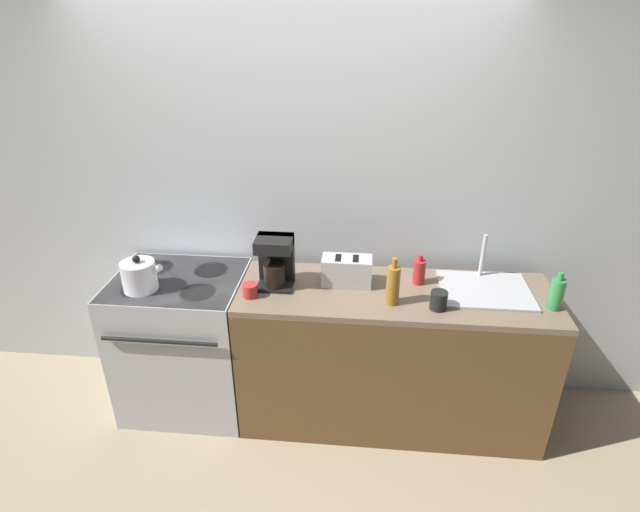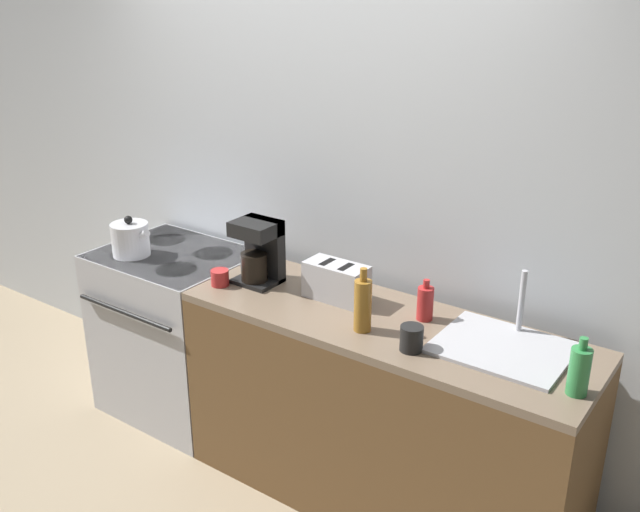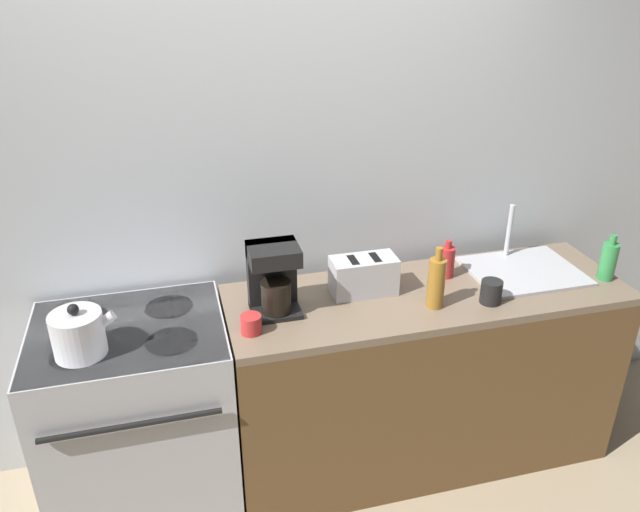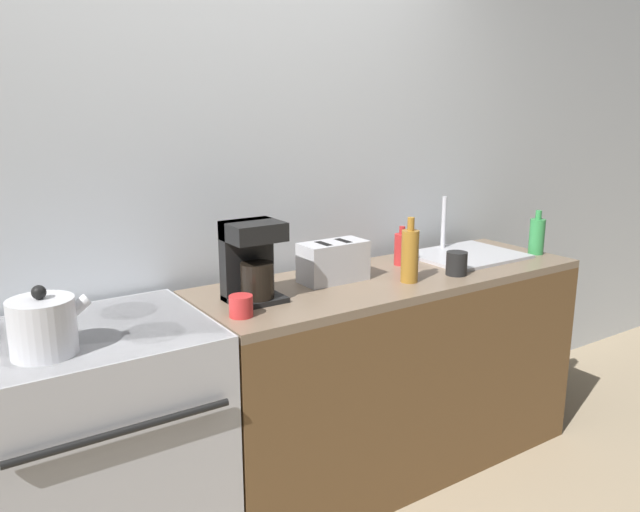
{
  "view_description": "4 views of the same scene",
  "coord_description": "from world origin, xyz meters",
  "px_view_note": "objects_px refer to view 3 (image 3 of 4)",
  "views": [
    {
      "loc": [
        0.45,
        -2.2,
        2.41
      ],
      "look_at": [
        0.21,
        0.32,
        1.13
      ],
      "focal_mm": 28.0,
      "sensor_mm": 36.0,
      "label": 1
    },
    {
      "loc": [
        2.01,
        -2.08,
        2.32
      ],
      "look_at": [
        0.3,
        0.32,
        1.15
      ],
      "focal_mm": 40.0,
      "sensor_mm": 36.0,
      "label": 2
    },
    {
      "loc": [
        -0.44,
        -1.94,
        2.32
      ],
      "look_at": [
        0.16,
        0.35,
        1.15
      ],
      "focal_mm": 35.0,
      "sensor_mm": 36.0,
      "label": 3
    },
    {
      "loc": [
        -1.11,
        -1.73,
        1.67
      ],
      "look_at": [
        0.25,
        0.31,
        1.07
      ],
      "focal_mm": 35.0,
      "sensor_mm": 36.0,
      "label": 4
    }
  ],
  "objects_px": {
    "toaster": "(364,276)",
    "bottle_amber": "(436,282)",
    "coffee_maker": "(274,276)",
    "kettle": "(79,334)",
    "bottle_red": "(447,262)",
    "cup_black": "(491,292)",
    "stove": "(140,417)",
    "cup_red": "(251,324)",
    "bottle_green": "(608,261)"
  },
  "relations": [
    {
      "from": "kettle",
      "to": "cup_red",
      "type": "bearing_deg",
      "value": -1.66
    },
    {
      "from": "bottle_green",
      "to": "cup_black",
      "type": "relative_size",
      "value": 2.13
    },
    {
      "from": "bottle_red",
      "to": "toaster",
      "type": "bearing_deg",
      "value": -173.4
    },
    {
      "from": "toaster",
      "to": "cup_red",
      "type": "height_order",
      "value": "toaster"
    },
    {
      "from": "toaster",
      "to": "cup_red",
      "type": "bearing_deg",
      "value": -160.04
    },
    {
      "from": "bottle_green",
      "to": "cup_red",
      "type": "bearing_deg",
      "value": -178.82
    },
    {
      "from": "kettle",
      "to": "bottle_green",
      "type": "bearing_deg",
      "value": 0.39
    },
    {
      "from": "toaster",
      "to": "bottle_amber",
      "type": "height_order",
      "value": "bottle_amber"
    },
    {
      "from": "stove",
      "to": "kettle",
      "type": "height_order",
      "value": "kettle"
    },
    {
      "from": "cup_red",
      "to": "toaster",
      "type": "bearing_deg",
      "value": 19.96
    },
    {
      "from": "bottle_amber",
      "to": "bottle_green",
      "type": "bearing_deg",
      "value": 1.94
    },
    {
      "from": "bottle_green",
      "to": "bottle_amber",
      "type": "bearing_deg",
      "value": -178.06
    },
    {
      "from": "stove",
      "to": "toaster",
      "type": "distance_m",
      "value": 1.16
    },
    {
      "from": "stove",
      "to": "bottle_green",
      "type": "bearing_deg",
      "value": -3.1
    },
    {
      "from": "bottle_amber",
      "to": "stove",
      "type": "bearing_deg",
      "value": 173.49
    },
    {
      "from": "kettle",
      "to": "bottle_amber",
      "type": "height_order",
      "value": "bottle_amber"
    },
    {
      "from": "stove",
      "to": "coffee_maker",
      "type": "relative_size",
      "value": 3.03
    },
    {
      "from": "cup_black",
      "to": "cup_red",
      "type": "xyz_separation_m",
      "value": [
        -1.04,
        0.03,
        -0.01
      ]
    },
    {
      "from": "toaster",
      "to": "cup_red",
      "type": "distance_m",
      "value": 0.57
    },
    {
      "from": "bottle_red",
      "to": "cup_black",
      "type": "distance_m",
      "value": 0.29
    },
    {
      "from": "kettle",
      "to": "bottle_amber",
      "type": "relative_size",
      "value": 0.88
    },
    {
      "from": "bottle_amber",
      "to": "cup_black",
      "type": "bearing_deg",
      "value": -7.5
    },
    {
      "from": "toaster",
      "to": "cup_black",
      "type": "bearing_deg",
      "value": -23.65
    },
    {
      "from": "bottle_red",
      "to": "cup_red",
      "type": "xyz_separation_m",
      "value": [
        -0.96,
        -0.24,
        -0.04
      ]
    },
    {
      "from": "coffee_maker",
      "to": "toaster",
      "type": "bearing_deg",
      "value": 6.37
    },
    {
      "from": "bottle_red",
      "to": "bottle_amber",
      "type": "bearing_deg",
      "value": -124.51
    },
    {
      "from": "bottle_red",
      "to": "coffee_maker",
      "type": "bearing_deg",
      "value": -173.51
    },
    {
      "from": "bottle_amber",
      "to": "cup_red",
      "type": "bearing_deg",
      "value": -179.66
    },
    {
      "from": "coffee_maker",
      "to": "cup_red",
      "type": "relative_size",
      "value": 3.62
    },
    {
      "from": "toaster",
      "to": "kettle",
      "type": "bearing_deg",
      "value": -171.54
    },
    {
      "from": "toaster",
      "to": "coffee_maker",
      "type": "distance_m",
      "value": 0.42
    },
    {
      "from": "stove",
      "to": "bottle_red",
      "type": "xyz_separation_m",
      "value": [
        1.45,
        0.09,
        0.53
      ]
    },
    {
      "from": "toaster",
      "to": "bottle_amber",
      "type": "bearing_deg",
      "value": -36.1
    },
    {
      "from": "bottle_amber",
      "to": "kettle",
      "type": "bearing_deg",
      "value": 179.44
    },
    {
      "from": "kettle",
      "to": "coffee_maker",
      "type": "distance_m",
      "value": 0.78
    },
    {
      "from": "kettle",
      "to": "cup_black",
      "type": "relative_size",
      "value": 2.35
    },
    {
      "from": "toaster",
      "to": "cup_black",
      "type": "relative_size",
      "value": 2.79
    },
    {
      "from": "kettle",
      "to": "bottle_green",
      "type": "relative_size",
      "value": 1.1
    },
    {
      "from": "toaster",
      "to": "bottle_green",
      "type": "bearing_deg",
      "value": -8.04
    },
    {
      "from": "bottle_amber",
      "to": "cup_black",
      "type": "xyz_separation_m",
      "value": [
        0.25,
        -0.03,
        -0.06
      ]
    },
    {
      "from": "bottle_green",
      "to": "bottle_red",
      "type": "bearing_deg",
      "value": 163.57
    },
    {
      "from": "bottle_red",
      "to": "bottle_amber",
      "type": "relative_size",
      "value": 0.66
    },
    {
      "from": "bottle_amber",
      "to": "bottle_red",
      "type": "bearing_deg",
      "value": 55.49
    },
    {
      "from": "coffee_maker",
      "to": "cup_red",
      "type": "distance_m",
      "value": 0.23
    },
    {
      "from": "kettle",
      "to": "bottle_red",
      "type": "bearing_deg",
      "value": 7.97
    },
    {
      "from": "bottle_red",
      "to": "bottle_green",
      "type": "bearing_deg",
      "value": -16.43
    },
    {
      "from": "bottle_red",
      "to": "cup_red",
      "type": "relative_size",
      "value": 2.15
    },
    {
      "from": "cup_red",
      "to": "coffee_maker",
      "type": "bearing_deg",
      "value": 50.19
    },
    {
      "from": "coffee_maker",
      "to": "kettle",
      "type": "bearing_deg",
      "value": -170.43
    },
    {
      "from": "bottle_green",
      "to": "toaster",
      "type": "bearing_deg",
      "value": 171.96
    }
  ]
}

